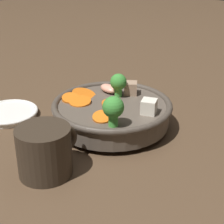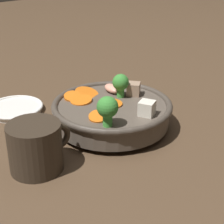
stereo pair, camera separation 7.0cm
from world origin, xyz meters
name	(u,v)px [view 2 (the right image)]	position (x,y,z in m)	size (l,w,h in m)	color
ground_plane	(112,127)	(0.00, 0.00, 0.00)	(3.00, 3.00, 0.00)	#4C3826
stirfry_bowl	(112,111)	(0.00, 0.00, 0.04)	(0.23, 0.23, 0.10)	#51473D
side_saucer	(15,108)	(-0.11, 0.18, 0.01)	(0.12, 0.12, 0.01)	white
dark_mug	(36,147)	(-0.18, -0.03, 0.04)	(0.11, 0.08, 0.08)	#33281E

